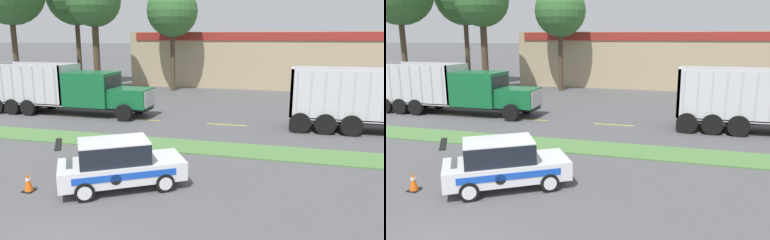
# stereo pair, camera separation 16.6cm
# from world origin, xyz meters

# --- Properties ---
(grass_verge) EXTENTS (120.00, 2.16, 0.06)m
(grass_verge) POSITION_xyz_m (0.00, 10.02, 0.03)
(grass_verge) COLOR #517F42
(grass_verge) RESTS_ON ground_plane
(centre_line_2) EXTENTS (2.40, 0.14, 0.01)m
(centre_line_2) POSITION_xyz_m (-14.51, 15.09, 0.00)
(centre_line_2) COLOR yellow
(centre_line_2) RESTS_ON ground_plane
(centre_line_3) EXTENTS (2.40, 0.14, 0.01)m
(centre_line_3) POSITION_xyz_m (-9.11, 15.09, 0.00)
(centre_line_3) COLOR yellow
(centre_line_3) RESTS_ON ground_plane
(centre_line_4) EXTENTS (2.40, 0.14, 0.01)m
(centre_line_4) POSITION_xyz_m (-3.71, 15.09, 0.00)
(centre_line_4) COLOR yellow
(centre_line_4) RESTS_ON ground_plane
(centre_line_5) EXTENTS (2.40, 0.14, 0.01)m
(centre_line_5) POSITION_xyz_m (1.69, 15.09, 0.00)
(centre_line_5) COLOR yellow
(centre_line_5) RESTS_ON ground_plane
(centre_line_6) EXTENTS (2.40, 0.14, 0.01)m
(centre_line_6) POSITION_xyz_m (7.09, 15.09, 0.00)
(centre_line_6) COLOR yellow
(centre_line_6) RESTS_ON ground_plane
(dump_truck_lead) EXTENTS (11.30, 2.80, 3.41)m
(dump_truck_lead) POSITION_xyz_m (-8.33, 15.62, 1.54)
(dump_truck_lead) COLOR black
(dump_truck_lead) RESTS_ON ground_plane
(rally_car) EXTENTS (4.53, 3.80, 1.74)m
(rally_car) POSITION_xyz_m (-0.28, 4.72, 0.86)
(rally_car) COLOR white
(rally_car) RESTS_ON ground_plane
(traffic_cone) EXTENTS (0.38, 0.38, 0.68)m
(traffic_cone) POSITION_xyz_m (-3.12, 3.58, 0.33)
(traffic_cone) COLOR black
(traffic_cone) RESTS_ON ground_plane
(store_building_backdrop) EXTENTS (27.97, 12.10, 5.64)m
(store_building_backdrop) POSITION_xyz_m (2.63, 36.71, 2.82)
(store_building_backdrop) COLOR tan
(store_building_backdrop) RESTS_ON ground_plane
(tree_behind_centre) EXTENTS (4.83, 4.83, 11.16)m
(tree_behind_centre) POSITION_xyz_m (-5.92, 28.29, 7.99)
(tree_behind_centre) COLOR #473828
(tree_behind_centre) RESTS_ON ground_plane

